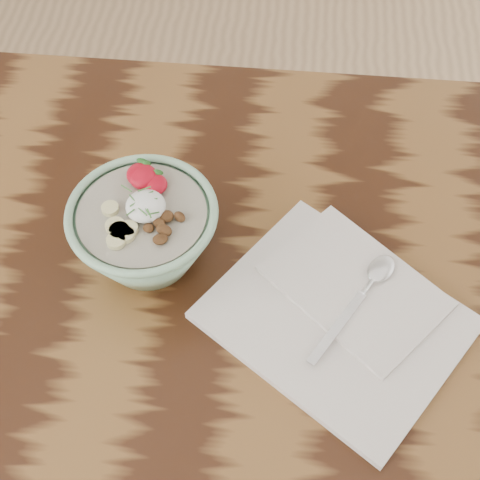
# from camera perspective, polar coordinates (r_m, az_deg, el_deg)

# --- Properties ---
(table) EXTENTS (1.60, 0.90, 0.75)m
(table) POSITION_cam_1_polar(r_m,az_deg,el_deg) (0.93, -3.41, -8.16)
(table) COLOR #32190C
(table) RESTS_ON ground
(breakfast_bowl) EXTENTS (0.19, 0.19, 0.12)m
(breakfast_bowl) POSITION_cam_1_polar(r_m,az_deg,el_deg) (0.84, -8.08, 0.79)
(breakfast_bowl) COLOR #8FC09B
(breakfast_bowl) RESTS_ON table
(napkin) EXTENTS (0.37, 0.36, 0.02)m
(napkin) POSITION_cam_1_polar(r_m,az_deg,el_deg) (0.85, 8.50, -6.10)
(napkin) COLOR silver
(napkin) RESTS_ON table
(spoon) EXTENTS (0.12, 0.17, 0.01)m
(spoon) POSITION_cam_1_polar(r_m,az_deg,el_deg) (0.86, 11.07, -3.61)
(spoon) COLOR silver
(spoon) RESTS_ON napkin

